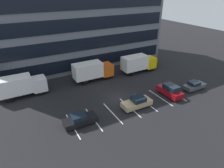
# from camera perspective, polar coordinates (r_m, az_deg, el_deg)

# --- Properties ---
(ground_plane) EXTENTS (120.00, 120.00, 0.00)m
(ground_plane) POSITION_cam_1_polar(r_m,az_deg,el_deg) (29.88, 1.98, -4.02)
(ground_plane) COLOR black
(office_building) EXTENTS (35.83, 12.34, 21.60)m
(office_building) POSITION_cam_1_polar(r_m,az_deg,el_deg) (42.25, -11.14, 20.31)
(office_building) COLOR slate
(office_building) RESTS_ON ground_plane
(lot_markings) EXTENTS (16.94, 5.40, 0.01)m
(lot_markings) POSITION_cam_1_polar(r_m,az_deg,el_deg) (27.69, 5.26, -6.89)
(lot_markings) COLOR silver
(lot_markings) RESTS_ON ground_plane
(box_truck_yellow) EXTENTS (7.30, 2.42, 3.38)m
(box_truck_yellow) POSITION_cam_1_polar(r_m,az_deg,el_deg) (38.44, 7.81, 6.21)
(box_truck_yellow) COLOR yellow
(box_truck_yellow) RESTS_ON ground_plane
(box_truck_white) EXTENTS (7.23, 2.40, 3.35)m
(box_truck_white) POSITION_cam_1_polar(r_m,az_deg,el_deg) (32.43, -25.27, -0.37)
(box_truck_white) COLOR white
(box_truck_white) RESTS_ON ground_plane
(box_truck_orange) EXTENTS (7.35, 2.43, 3.41)m
(box_truck_orange) POSITION_cam_1_polar(r_m,az_deg,el_deg) (34.74, -5.72, 4.04)
(box_truck_orange) COLOR #D85914
(box_truck_orange) RESTS_ON ground_plane
(suv_maroon) EXTENTS (1.78, 4.20, 1.90)m
(suv_maroon) POSITION_cam_1_polar(r_m,az_deg,el_deg) (31.27, 16.72, -1.82)
(suv_maroon) COLOR maroon
(suv_maroon) RESTS_ON ground_plane
(sedan_tan) EXTENTS (4.36, 1.82, 1.56)m
(sedan_tan) POSITION_cam_1_polar(r_m,az_deg,el_deg) (27.55, 7.39, -5.39)
(sedan_tan) COLOR tan
(sedan_tan) RESTS_ON ground_plane
(sedan_black) EXTENTS (4.16, 1.74, 1.49)m
(sedan_black) POSITION_cam_1_polar(r_m,az_deg,el_deg) (24.50, -9.46, -10.28)
(sedan_black) COLOR black
(sedan_black) RESTS_ON ground_plane
(sedan_charcoal) EXTENTS (3.90, 1.63, 1.40)m
(sedan_charcoal) POSITION_cam_1_polar(r_m,az_deg,el_deg) (34.74, 23.09, -0.41)
(sedan_charcoal) COLOR #474C51
(sedan_charcoal) RESTS_ON ground_plane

